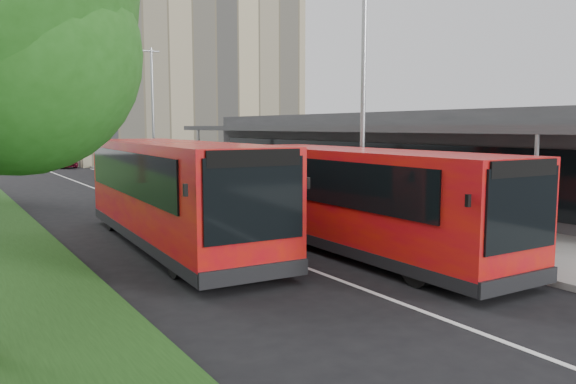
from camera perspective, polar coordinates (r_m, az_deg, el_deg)
name	(u,v)px	position (r m, az deg, el deg)	size (l,w,h in m)	color
ground	(284,260)	(14.41, -0.40, -6.88)	(120.00, 120.00, 0.00)	black
pavement	(194,181)	(34.75, -9.50, 1.10)	(5.00, 80.00, 0.15)	gray
lane_centre_line	(119,197)	(28.09, -16.82, -0.53)	(0.12, 70.00, 0.01)	silver
kerb_dashes	(157,186)	(32.87, -13.16, 0.58)	(0.12, 56.00, 0.01)	silver
office_block	(180,70)	(58.26, -10.88, 12.06)	(22.00, 12.00, 18.00)	tan
station_building	(389,155)	(27.04, 10.22, 3.71)	(7.70, 26.00, 4.00)	#323235
lamp_post_near	(361,84)	(18.10, 7.45, 10.85)	(1.44, 0.28, 8.00)	gray
lamp_post_far	(151,105)	(35.82, -13.72, 8.60)	(1.44, 0.28, 8.00)	gray
bus_main	(361,201)	(15.02, 7.47, -0.87)	(2.69, 9.85, 2.77)	red
bus_second	(175,193)	(16.11, -11.44, -0.12)	(3.20, 10.54, 2.95)	red
litter_bin	(248,185)	(26.35, -4.06, 0.72)	(0.57, 0.57, 1.02)	#362816
bollard	(185,176)	(32.05, -10.40, 1.63)	(0.16, 0.16, 0.97)	#EAB40C
car_near	(60,160)	(50.16, -22.12, 3.03)	(1.52, 3.78, 1.29)	#5C0D1E
car_far	(10,157)	(56.85, -26.40, 3.22)	(1.42, 4.08, 1.34)	navy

